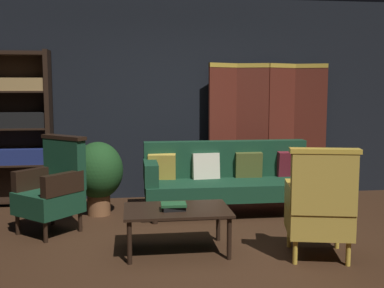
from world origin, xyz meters
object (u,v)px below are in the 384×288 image
(armchair_gilt_accent, at_px, (320,206))
(armchair_wing_left, at_px, (53,187))
(book_black_cloth, at_px, (174,208))
(velvet_couch, at_px, (229,176))
(potted_plant, at_px, (98,173))
(coffee_table, at_px, (177,213))
(bookshelf, at_px, (17,126))
(book_green_cloth, at_px, (174,204))
(folding_screen, at_px, (267,128))

(armchair_gilt_accent, height_order, armchair_wing_left, same)
(armchair_gilt_accent, height_order, book_black_cloth, armchair_gilt_accent)
(velvet_couch, relative_size, potted_plant, 2.34)
(armchair_gilt_accent, xyz_separation_m, armchair_wing_left, (-2.53, 1.16, 0.00))
(coffee_table, bearing_deg, bookshelf, 132.21)
(bookshelf, xyz_separation_m, book_green_cloth, (1.88, -2.15, -0.58))
(armchair_wing_left, distance_m, book_green_cloth, 1.50)
(bookshelf, distance_m, velvet_couch, 2.86)
(book_black_cloth, bearing_deg, velvet_couch, 59.79)
(potted_plant, bearing_deg, book_black_cloth, -62.20)
(velvet_couch, height_order, coffee_table, velvet_couch)
(folding_screen, xyz_separation_m, bookshelf, (-3.42, -0.07, 0.07))
(potted_plant, bearing_deg, bookshelf, 148.97)
(bookshelf, bearing_deg, armchair_gilt_accent, -37.67)
(velvet_couch, distance_m, book_black_cloth, 1.64)
(velvet_couch, height_order, armchair_wing_left, armchair_wing_left)
(potted_plant, bearing_deg, armchair_wing_left, -124.12)
(coffee_table, height_order, book_black_cloth, book_black_cloth)
(folding_screen, height_order, potted_plant, folding_screen)
(bookshelf, relative_size, coffee_table, 2.05)
(potted_plant, distance_m, book_green_cloth, 1.70)
(bookshelf, distance_m, potted_plant, 1.38)
(coffee_table, bearing_deg, potted_plant, 119.59)
(coffee_table, relative_size, book_black_cloth, 4.79)
(velvet_couch, bearing_deg, potted_plant, 176.98)
(bookshelf, xyz_separation_m, armchair_wing_left, (0.65, -1.30, -0.57))
(book_black_cloth, height_order, book_green_cloth, book_green_cloth)
(armchair_gilt_accent, distance_m, armchair_wing_left, 2.78)
(armchair_wing_left, relative_size, potted_plant, 1.15)
(folding_screen, bearing_deg, book_green_cloth, -124.78)
(armchair_gilt_accent, bearing_deg, folding_screen, 84.56)
(armchair_gilt_accent, height_order, potted_plant, armchair_gilt_accent)
(armchair_wing_left, bearing_deg, book_green_cloth, -34.75)
(folding_screen, distance_m, potted_plant, 2.49)
(coffee_table, height_order, potted_plant, potted_plant)
(velvet_couch, height_order, book_black_cloth, velvet_couch)
(book_black_cloth, bearing_deg, potted_plant, 117.80)
(velvet_couch, relative_size, armchair_gilt_accent, 2.04)
(folding_screen, relative_size, book_green_cloth, 8.06)
(bookshelf, bearing_deg, book_green_cloth, -48.92)
(coffee_table, xyz_separation_m, book_black_cloth, (-0.04, -0.04, 0.07))
(bookshelf, bearing_deg, coffee_table, -47.79)
(folding_screen, bearing_deg, potted_plant, -162.76)
(book_green_cloth, bearing_deg, velvet_couch, 59.79)
(bookshelf, height_order, armchair_gilt_accent, bookshelf)
(armchair_wing_left, height_order, potted_plant, armchair_wing_left)
(armchair_gilt_accent, bearing_deg, potted_plant, 139.29)
(armchair_gilt_accent, relative_size, armchair_wing_left, 1.00)
(coffee_table, relative_size, book_green_cloth, 4.24)
(velvet_couch, bearing_deg, folding_screen, 48.31)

